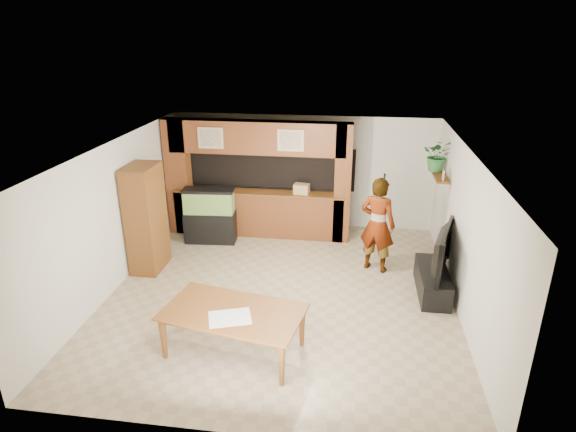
# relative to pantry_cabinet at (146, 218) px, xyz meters

# --- Properties ---
(floor) EXTENTS (6.50, 6.50, 0.00)m
(floor) POSITION_rel_pantry_cabinet_xyz_m (2.70, -0.60, -1.04)
(floor) COLOR #9C8B6C
(floor) RESTS_ON ground
(ceiling) EXTENTS (6.50, 6.50, 0.00)m
(ceiling) POSITION_rel_pantry_cabinet_xyz_m (2.70, -0.60, 1.56)
(ceiling) COLOR white
(ceiling) RESTS_ON wall_back
(wall_back) EXTENTS (6.00, 0.00, 6.00)m
(wall_back) POSITION_rel_pantry_cabinet_xyz_m (2.70, 2.65, 0.26)
(wall_back) COLOR beige
(wall_back) RESTS_ON floor
(wall_left) EXTENTS (0.00, 6.50, 6.50)m
(wall_left) POSITION_rel_pantry_cabinet_xyz_m (-0.30, -0.60, 0.26)
(wall_left) COLOR beige
(wall_left) RESTS_ON floor
(wall_right) EXTENTS (0.00, 6.50, 6.50)m
(wall_right) POSITION_rel_pantry_cabinet_xyz_m (5.70, -0.60, 0.26)
(wall_right) COLOR beige
(wall_right) RESTS_ON floor
(partition) EXTENTS (4.20, 0.99, 2.60)m
(partition) POSITION_rel_pantry_cabinet_xyz_m (1.75, 2.04, 0.28)
(partition) COLOR brown
(partition) RESTS_ON floor
(wall_clock) EXTENTS (0.05, 0.25, 0.25)m
(wall_clock) POSITION_rel_pantry_cabinet_xyz_m (-0.27, 0.40, 0.86)
(wall_clock) COLOR black
(wall_clock) RESTS_ON wall_left
(wall_shelf) EXTENTS (0.25, 0.90, 0.04)m
(wall_shelf) POSITION_rel_pantry_cabinet_xyz_m (5.55, 1.35, 0.66)
(wall_shelf) COLOR brown
(wall_shelf) RESTS_ON wall_right
(pantry_cabinet) EXTENTS (0.52, 0.85, 2.07)m
(pantry_cabinet) POSITION_rel_pantry_cabinet_xyz_m (0.00, 0.00, 0.00)
(pantry_cabinet) COLOR brown
(pantry_cabinet) RESTS_ON floor
(trash_can) EXTENTS (0.28, 0.28, 0.51)m
(trash_can) POSITION_rel_pantry_cabinet_xyz_m (0.09, 0.08, -0.78)
(trash_can) COLOR #B2B2B7
(trash_can) RESTS_ON floor
(aquarium) EXTENTS (1.10, 0.41, 1.22)m
(aquarium) POSITION_rel_pantry_cabinet_xyz_m (0.82, 1.35, -0.44)
(aquarium) COLOR black
(aquarium) RESTS_ON floor
(tv_stand) EXTENTS (0.50, 1.35, 0.45)m
(tv_stand) POSITION_rel_pantry_cabinet_xyz_m (5.35, -0.23, -0.81)
(tv_stand) COLOR black
(tv_stand) RESTS_ON floor
(television) EXTENTS (0.57, 1.40, 0.81)m
(television) POSITION_rel_pantry_cabinet_xyz_m (5.35, -0.23, -0.18)
(television) COLOR black
(television) RESTS_ON tv_stand
(photo_frame) EXTENTS (0.04, 0.14, 0.19)m
(photo_frame) POSITION_rel_pantry_cabinet_xyz_m (5.55, 1.05, 0.78)
(photo_frame) COLOR tan
(photo_frame) RESTS_ON wall_shelf
(potted_plant) EXTENTS (0.66, 0.60, 0.65)m
(potted_plant) POSITION_rel_pantry_cabinet_xyz_m (5.52, 1.66, 1.01)
(potted_plant) COLOR #296730
(potted_plant) RESTS_ON wall_shelf
(person) EXTENTS (0.80, 0.67, 1.87)m
(person) POSITION_rel_pantry_cabinet_xyz_m (4.37, 0.55, -0.10)
(person) COLOR tan
(person) RESTS_ON floor
(microphone) EXTENTS (0.04, 0.11, 0.17)m
(microphone) POSITION_rel_pantry_cabinet_xyz_m (4.42, 0.39, 0.88)
(microphone) COLOR black
(microphone) RESTS_ON person
(dining_table) EXTENTS (2.14, 1.45, 0.69)m
(dining_table) POSITION_rel_pantry_cabinet_xyz_m (2.27, -2.39, -0.69)
(dining_table) COLOR brown
(dining_table) RESTS_ON floor
(newspaper_a) EXTENTS (0.68, 0.58, 0.01)m
(newspaper_a) POSITION_rel_pantry_cabinet_xyz_m (2.27, -2.53, -0.34)
(newspaper_a) COLOR silver
(newspaper_a) RESTS_ON dining_table
(counter_box) EXTENTS (0.36, 0.27, 0.22)m
(counter_box) POSITION_rel_pantry_cabinet_xyz_m (2.77, 1.85, 0.11)
(counter_box) COLOR #9D7F55
(counter_box) RESTS_ON partition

